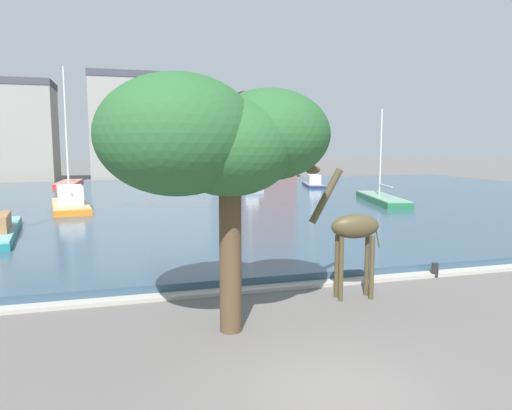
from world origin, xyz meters
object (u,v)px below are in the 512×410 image
object	(u,v)px
sailboat_green	(378,200)
sailboat_navy	(313,184)
mooring_bollard	(435,270)
sailboat_orange	(70,204)
sailboat_red	(68,186)
shade_tree	(215,140)
sailboat_black	(238,182)
giraffe_statue	(351,229)
sailboat_grey	(250,187)

from	to	relation	value
sailboat_green	sailboat_navy	xyz separation A→B (m)	(0.33, 13.82, 0.09)
mooring_bollard	sailboat_orange	bearing A→B (deg)	124.60
sailboat_green	sailboat_red	size ratio (longest dim) A/B	1.11
sailboat_orange	shade_tree	bearing A→B (deg)	-76.31
sailboat_red	sailboat_black	distance (m)	18.12
shade_tree	mooring_bollard	bearing A→B (deg)	18.33
sailboat_red	sailboat_orange	distance (m)	19.13
giraffe_statue	shade_tree	world-z (taller)	shade_tree
sailboat_navy	giraffe_statue	bearing A→B (deg)	-110.73
mooring_bollard	sailboat_green	bearing A→B (deg)	65.45
sailboat_green	sailboat_orange	xyz separation A→B (m)	(-22.29, 1.75, 0.20)
sailboat_black	shade_tree	world-z (taller)	sailboat_black
sailboat_green	sailboat_navy	bearing A→B (deg)	88.62
sailboat_orange	mooring_bollard	xyz separation A→B (m)	(13.89, -20.14, -0.39)
giraffe_statue	sailboat_black	bearing A→B (deg)	81.19
giraffe_statue	sailboat_red	size ratio (longest dim) A/B	0.47
sailboat_navy	sailboat_red	bearing A→B (deg)	164.21
sailboat_navy	sailboat_orange	world-z (taller)	sailboat_orange
sailboat_grey	sailboat_red	distance (m)	19.50
mooring_bollard	sailboat_grey	bearing A→B (deg)	87.28
sailboat_red	sailboat_black	xyz separation A→B (m)	(18.12, -0.43, 0.00)
sailboat_green	giraffe_statue	bearing A→B (deg)	-122.09
shade_tree	giraffe_statue	bearing A→B (deg)	18.20
sailboat_red	shade_tree	size ratio (longest dim) A/B	1.41
giraffe_statue	sailboat_black	size ratio (longest dim) A/B	0.52
sailboat_navy	sailboat_orange	bearing A→B (deg)	-151.92
shade_tree	mooring_bollard	distance (m)	9.84
sailboat_red	mooring_bollard	distance (m)	42.25
shade_tree	sailboat_navy	bearing A→B (deg)	64.01
sailboat_navy	shade_tree	world-z (taller)	sailboat_navy
sailboat_green	sailboat_orange	distance (m)	22.36
shade_tree	sailboat_red	bearing A→B (deg)	100.21
sailboat_red	mooring_bollard	bearing A→B (deg)	-67.94
shade_tree	sailboat_black	bearing A→B (deg)	75.72
sailboat_orange	mooring_bollard	distance (m)	24.46
sailboat_grey	sailboat_navy	distance (m)	7.58
sailboat_orange	shade_tree	world-z (taller)	sailboat_orange
sailboat_navy	sailboat_red	world-z (taller)	sailboat_navy
sailboat_grey	sailboat_red	size ratio (longest dim) A/B	1.07
sailboat_grey	sailboat_orange	world-z (taller)	sailboat_orange
giraffe_statue	mooring_bollard	distance (m)	4.58
giraffe_statue	mooring_bollard	size ratio (longest dim) A/B	8.33
sailboat_green	mooring_bollard	world-z (taller)	sailboat_green
sailboat_black	shade_tree	bearing A→B (deg)	-104.28
sailboat_orange	giraffe_statue	bearing A→B (deg)	-65.17
sailboat_green	mooring_bollard	distance (m)	20.21
sailboat_green	sailboat_black	world-z (taller)	sailboat_black
shade_tree	sailboat_green	bearing A→B (deg)	51.67
sailboat_orange	mooring_bollard	world-z (taller)	sailboat_orange
sailboat_green	sailboat_red	xyz separation A→B (m)	(-24.26, 20.78, -0.03)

